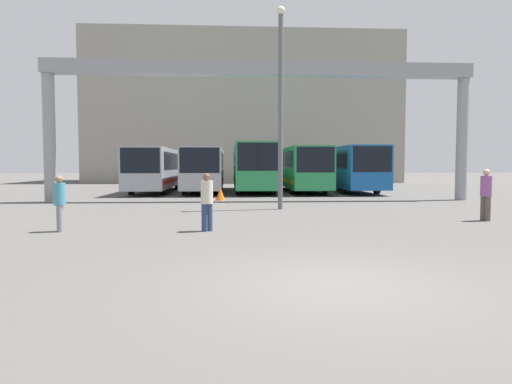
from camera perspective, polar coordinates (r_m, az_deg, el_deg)
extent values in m
plane|color=#514F4C|center=(7.38, 10.23, -11.39)|extent=(200.00, 200.00, 0.00)
cube|color=gray|center=(53.16, -1.60, 9.94)|extent=(33.42, 12.00, 15.84)
cylinder|color=gray|center=(25.37, -24.42, 6.15)|extent=(0.60, 0.60, 6.45)
cylinder|color=gray|center=(26.77, 24.37, 6.00)|extent=(0.60, 0.60, 6.45)
cube|color=gray|center=(24.24, 0.69, 15.13)|extent=(22.05, 0.80, 0.70)
cube|color=#999EA5|center=(32.60, -12.37, 2.95)|extent=(2.45, 11.60, 2.61)
cube|color=black|center=(26.91, -14.29, 3.85)|extent=(2.25, 0.06, 1.46)
cube|color=black|center=(32.60, -12.38, 3.78)|extent=(2.48, 9.86, 1.10)
cube|color=red|center=(32.62, -12.35, 1.48)|extent=(2.48, 11.02, 0.24)
cylinder|color=black|center=(29.63, -15.34, 0.56)|extent=(0.28, 0.93, 0.93)
cylinder|color=black|center=(29.27, -11.26, 0.58)|extent=(0.28, 0.93, 0.93)
cylinder|color=black|center=(36.01, -13.21, 1.08)|extent=(0.28, 0.93, 0.93)
cylinder|color=black|center=(35.71, -9.85, 1.10)|extent=(0.28, 0.93, 0.93)
cube|color=#999EA5|center=(31.76, -6.47, 3.01)|extent=(2.50, 10.61, 2.63)
cube|color=black|center=(26.48, -7.08, 3.96)|extent=(2.30, 0.06, 1.47)
cube|color=black|center=(31.76, -6.47, 3.87)|extent=(2.53, 9.02, 1.10)
cube|color=red|center=(31.78, -6.46, 1.49)|extent=(2.53, 10.08, 0.24)
cylinder|color=black|center=(28.91, -8.92, 0.64)|extent=(0.28, 1.00, 1.00)
cylinder|color=black|center=(28.78, -4.60, 0.66)|extent=(0.28, 1.00, 1.00)
cylinder|color=black|center=(34.82, -7.99, 1.12)|extent=(0.28, 1.00, 1.00)
cylinder|color=black|center=(34.72, -4.40, 1.13)|extent=(0.28, 1.00, 1.00)
cube|color=#268C4C|center=(31.99, -0.39, 3.29)|extent=(2.60, 11.08, 2.91)
cube|color=black|center=(26.49, 0.25, 4.43)|extent=(2.39, 0.06, 1.63)
cube|color=black|center=(32.00, -0.39, 4.26)|extent=(2.63, 9.42, 1.22)
cube|color=black|center=(32.01, -0.39, 1.62)|extent=(2.63, 10.53, 0.24)
cylinder|color=black|center=(28.89, -2.32, 0.67)|extent=(0.28, 1.00, 1.00)
cylinder|color=black|center=(29.02, 2.19, 0.69)|extent=(0.28, 1.00, 1.00)
cylinder|color=black|center=(35.08, -2.51, 1.16)|extent=(0.28, 1.00, 1.00)
cylinder|color=black|center=(35.19, 1.20, 1.17)|extent=(0.28, 1.00, 1.00)
cube|color=#268C4C|center=(32.48, 5.57, 3.07)|extent=(2.44, 11.35, 2.68)
cube|color=black|center=(26.91, 7.46, 4.03)|extent=(2.25, 0.06, 1.50)
cube|color=black|center=(32.48, 5.57, 3.93)|extent=(2.47, 9.65, 1.13)
cube|color=orange|center=(32.50, 5.56, 1.55)|extent=(2.47, 10.78, 0.24)
cylinder|color=black|center=(29.22, 4.47, 0.67)|extent=(0.28, 0.97, 0.97)
cylinder|color=black|center=(29.58, 8.55, 0.68)|extent=(0.28, 0.97, 0.97)
cylinder|color=black|center=(35.52, 3.06, 1.16)|extent=(0.28, 0.97, 0.97)
cylinder|color=black|center=(35.82, 6.44, 1.17)|extent=(0.28, 0.97, 0.97)
cube|color=#1959A5|center=(33.14, 11.37, 3.06)|extent=(2.54, 11.26, 2.73)
cube|color=black|center=(27.75, 14.34, 4.00)|extent=(2.34, 0.06, 1.53)
cube|color=black|center=(33.14, 11.38, 3.93)|extent=(2.57, 9.57, 1.15)
cube|color=#1966B2|center=(33.15, 11.35, 1.55)|extent=(2.57, 10.69, 0.24)
cylinder|color=black|center=(29.84, 10.82, 0.68)|extent=(0.28, 0.97, 0.97)
cylinder|color=black|center=(30.46, 14.88, 0.68)|extent=(0.28, 0.97, 0.97)
cylinder|color=black|center=(35.97, 8.35, 1.16)|extent=(0.28, 0.97, 0.97)
cylinder|color=black|center=(36.49, 11.77, 1.15)|extent=(0.28, 0.97, 0.97)
cylinder|color=gray|center=(13.91, -23.33, -3.08)|extent=(0.17, 0.17, 0.75)
cylinder|color=gray|center=(14.05, -23.28, -3.01)|extent=(0.17, 0.17, 0.75)
cylinder|color=teal|center=(13.92, -23.37, -0.24)|extent=(0.33, 0.33, 0.62)
sphere|color=#8C6647|center=(13.91, -23.41, 1.47)|extent=(0.20, 0.20, 0.20)
cylinder|color=brown|center=(17.10, 26.98, -1.88)|extent=(0.19, 0.19, 0.83)
cylinder|color=brown|center=(17.19, 26.54, -1.84)|extent=(0.19, 0.19, 0.83)
cylinder|color=#8C4C8C|center=(17.10, 26.83, 0.67)|extent=(0.36, 0.36, 0.69)
sphere|color=tan|center=(17.08, 26.87, 2.19)|extent=(0.22, 0.22, 0.22)
cylinder|color=navy|center=(12.96, -6.44, -3.20)|extent=(0.18, 0.18, 0.78)
cylinder|color=navy|center=(13.04, -5.85, -3.16)|extent=(0.18, 0.18, 0.78)
cylinder|color=beige|center=(12.94, -6.16, -0.03)|extent=(0.34, 0.34, 0.65)
sphere|color=brown|center=(12.92, -6.18, 1.88)|extent=(0.21, 0.21, 0.21)
cone|color=orange|center=(24.21, -4.48, -0.22)|extent=(0.50, 0.50, 0.70)
cylinder|color=#595B60|center=(19.41, 3.08, 9.84)|extent=(0.20, 0.20, 8.10)
sphere|color=beige|center=(20.31, 3.12, 21.70)|extent=(0.36, 0.36, 0.36)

